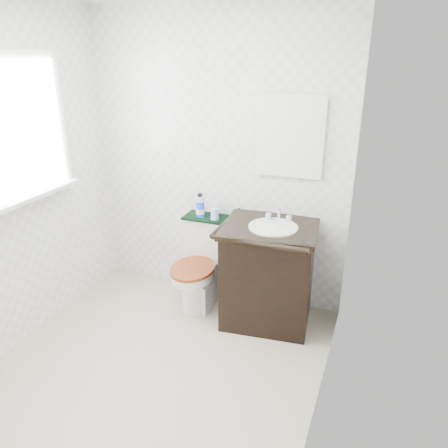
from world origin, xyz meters
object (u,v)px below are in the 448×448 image
Objects in this scene: mouthwash_bottle at (200,206)px; trash_bin at (201,297)px; toilet at (202,267)px; cup at (215,214)px; vanity at (269,271)px.

trash_bin is at bearing -67.38° from mouthwash_bottle.
mouthwash_bottle is (-0.05, 0.10, 0.52)m from toilet.
cup is (0.09, 0.08, 0.47)m from toilet.
vanity is at bearing -14.10° from mouthwash_bottle.
cup is at bearing -5.15° from mouthwash_bottle.
cup is (0.14, -0.01, -0.05)m from mouthwash_bottle.
mouthwash_bottle reaches higher than vanity.
mouthwash_bottle reaches higher than trash_bin.
trash_bin is 1.28× the size of mouthwash_bottle.
vanity is at bearing 9.43° from trash_bin.
mouthwash_bottle is (-0.65, 0.16, 0.41)m from vanity.
mouthwash_bottle is at bearing 117.94° from toilet.
mouthwash_bottle is at bearing 112.62° from trash_bin.
mouthwash_bottle is 2.22× the size of cup.
vanity is at bearing -16.37° from cup.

